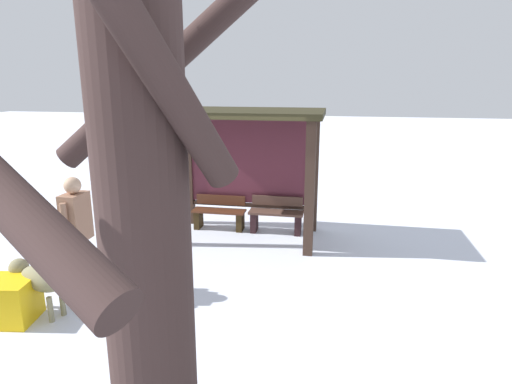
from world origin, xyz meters
TOP-DOWN VIEW (x-y plane):
  - ground_plane at (0.00, 0.00)m, footprint 60.00×60.00m
  - bus_shelter at (0.00, 0.20)m, footprint 3.06×1.72m
  - bench_left_inside at (-0.61, 0.40)m, footprint 1.12×0.37m
  - bench_center_inside at (0.61, 0.40)m, footprint 1.12×0.38m
  - person_walking at (-1.80, -2.85)m, footprint 0.31×0.60m
  - dog at (-2.08, -3.41)m, footprint 1.09×0.50m
  - bare_tree at (1.00, -6.53)m, footprint 1.39×1.60m
  - grit_bin at (-2.40, -3.65)m, footprint 0.78×0.66m

SIDE VIEW (x-z plane):
  - ground_plane at x=0.00m, z-range 0.00..0.00m
  - grit_bin at x=-2.40m, z-range 0.00..0.58m
  - bench_left_inside at x=-0.61m, z-range -0.03..0.67m
  - bench_center_inside at x=0.61m, z-range -0.03..0.72m
  - dog at x=-2.08m, z-range 0.15..0.88m
  - person_walking at x=-1.80m, z-range 0.16..1.96m
  - bus_shelter at x=0.00m, z-range 0.61..3.16m
  - bare_tree at x=1.00m, z-range 0.01..4.45m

